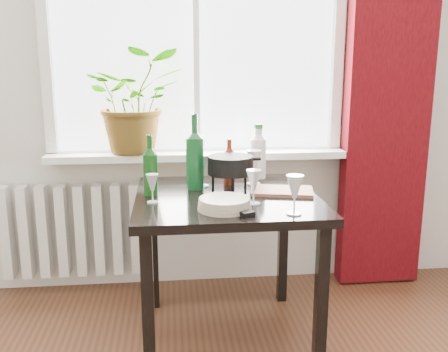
{
  "coord_description": "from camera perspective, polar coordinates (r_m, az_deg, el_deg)",
  "views": [
    {
      "loc": [
        -0.16,
        -0.71,
        1.35
      ],
      "look_at": [
        0.09,
        1.55,
        0.83
      ],
      "focal_mm": 40.0,
      "sensor_mm": 36.0,
      "label": 1
    }
  ],
  "objects": [
    {
      "name": "table",
      "position": [
        2.38,
        0.27,
        -4.33
      ],
      "size": [
        0.85,
        0.85,
        0.74
      ],
      "color": "black",
      "rests_on": "ground"
    },
    {
      "name": "wineglass_front_left",
      "position": [
        2.23,
        -8.19,
        -1.41
      ],
      "size": [
        0.07,
        0.07,
        0.13
      ],
      "primitive_type": null,
      "rotation": [
        0.0,
        0.0,
        -0.39
      ],
      "color": "#B0BABD",
      "rests_on": "table"
    },
    {
      "name": "cutting_board",
      "position": [
        2.41,
        6.61,
        -1.71
      ],
      "size": [
        0.33,
        0.25,
        0.02
      ],
      "primitive_type": "cube",
      "rotation": [
        0.0,
        0.0,
        -0.23
      ],
      "color": "brown",
      "rests_on": "table"
    },
    {
      "name": "window",
      "position": [
        2.95,
        -3.29,
        17.65
      ],
      "size": [
        1.72,
        0.08,
        1.62
      ],
      "color": "white",
      "rests_on": "ground"
    },
    {
      "name": "bottle_amber",
      "position": [
        2.54,
        0.6,
        1.67
      ],
      "size": [
        0.06,
        0.06,
        0.24
      ],
      "primitive_type": null,
      "rotation": [
        0.0,
        0.0,
        0.09
      ],
      "color": "maroon",
      "rests_on": "table"
    },
    {
      "name": "curtain",
      "position": [
        3.11,
        18.41,
        11.17
      ],
      "size": [
        0.5,
        0.12,
        2.56
      ],
      "color": "#3B0509",
      "rests_on": "ground"
    },
    {
      "name": "wineglass_front_right",
      "position": [
        2.19,
        3.41,
        -1.24
      ],
      "size": [
        0.07,
        0.07,
        0.16
      ],
      "primitive_type": null,
      "rotation": [
        0.0,
        0.0,
        0.04
      ],
      "color": "#B5BDC3",
      "rests_on": "table"
    },
    {
      "name": "wineglass_back_center",
      "position": [
        2.55,
        3.41,
        1.04
      ],
      "size": [
        0.1,
        0.1,
        0.18
      ],
      "primitive_type": null,
      "rotation": [
        0.0,
        0.0,
        -0.27
      ],
      "color": "silver",
      "rests_on": "table"
    },
    {
      "name": "cleaning_bottle",
      "position": [
        2.68,
        3.92,
        2.89
      ],
      "size": [
        0.11,
        0.11,
        0.3
      ],
      "primitive_type": null,
      "rotation": [
        0.0,
        0.0,
        -0.37
      ],
      "color": "silver",
      "rests_on": "table"
    },
    {
      "name": "radiator",
      "position": [
        3.11,
        -16.98,
        -5.97
      ],
      "size": [
        0.8,
        0.1,
        0.55
      ],
      "color": "silver",
      "rests_on": "ground"
    },
    {
      "name": "windowsill",
      "position": [
        2.91,
        -3.02,
        2.41
      ],
      "size": [
        1.72,
        0.2,
        0.04
      ],
      "color": "white",
      "rests_on": "ground"
    },
    {
      "name": "wine_bottle_left",
      "position": [
        2.35,
        -8.42,
        1.23
      ],
      "size": [
        0.08,
        0.08,
        0.29
      ],
      "primitive_type": null,
      "rotation": [
        0.0,
        0.0,
        -0.13
      ],
      "color": "#0B3E0C",
      "rests_on": "table"
    },
    {
      "name": "wineglass_back_left",
      "position": [
        2.51,
        -2.46,
        0.66
      ],
      "size": [
        0.09,
        0.09,
        0.17
      ],
      "primitive_type": null,
      "rotation": [
        0.0,
        0.0,
        0.3
      ],
      "color": "silver",
      "rests_on": "table"
    },
    {
      "name": "wine_bottle_right",
      "position": [
        2.44,
        -3.36,
        2.87
      ],
      "size": [
        0.09,
        0.09,
        0.38
      ],
      "primitive_type": null,
      "rotation": [
        0.0,
        0.0,
        -0.06
      ],
      "color": "#0D431C",
      "rests_on": "table"
    },
    {
      "name": "wineglass_far_right",
      "position": [
        2.06,
        8.06,
        -2.09
      ],
      "size": [
        0.08,
        0.08,
        0.17
      ],
      "primitive_type": null,
      "rotation": [
        0.0,
        0.0,
        0.08
      ],
      "color": "silver",
      "rests_on": "table"
    },
    {
      "name": "tv_remote",
      "position": [
        2.09,
        1.49,
        -3.84
      ],
      "size": [
        0.13,
        0.19,
        0.02
      ],
      "primitive_type": "cube",
      "rotation": [
        0.0,
        0.0,
        0.46
      ],
      "color": "black",
      "rests_on": "table"
    },
    {
      "name": "fondue_pot",
      "position": [
        2.42,
        0.73,
        0.32
      ],
      "size": [
        0.29,
        0.26,
        0.17
      ],
      "primitive_type": null,
      "rotation": [
        0.0,
        0.0,
        -0.17
      ],
      "color": "black",
      "rests_on": "table"
    },
    {
      "name": "potted_plant",
      "position": [
        2.89,
        -10.11,
        8.42
      ],
      "size": [
        0.6,
        0.54,
        0.59
      ],
      "primitive_type": "imported",
      "rotation": [
        0.0,
        0.0,
        0.18
      ],
      "color": "#26701E",
      "rests_on": "windowsill"
    },
    {
      "name": "plate_stack",
      "position": [
        2.12,
        0.06,
        -3.21
      ],
      "size": [
        0.27,
        0.27,
        0.05
      ],
      "primitive_type": "cylinder",
      "rotation": [
        0.0,
        0.0,
        0.19
      ],
      "color": "beige",
      "rests_on": "table"
    }
  ]
}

